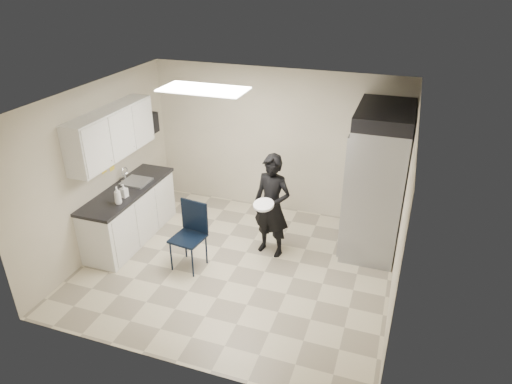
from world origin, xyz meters
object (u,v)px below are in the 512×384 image
at_px(lower_counter, 130,215).
at_px(man_tuxedo, 272,206).
at_px(commercial_fridge, 376,187).
at_px(folding_chair, 188,239).

bearing_deg(lower_counter, man_tuxedo, 8.40).
bearing_deg(commercial_fridge, man_tuxedo, -153.33).
bearing_deg(lower_counter, folding_chair, -19.07).
bearing_deg(man_tuxedo, lower_counter, -159.37).
distance_m(commercial_fridge, man_tuxedo, 1.65).
height_order(folding_chair, man_tuxedo, man_tuxedo).
bearing_deg(folding_chair, lower_counter, 168.35).
bearing_deg(man_tuxedo, folding_chair, -131.10).
distance_m(lower_counter, commercial_fridge, 3.98).
relative_size(folding_chair, man_tuxedo, 0.60).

